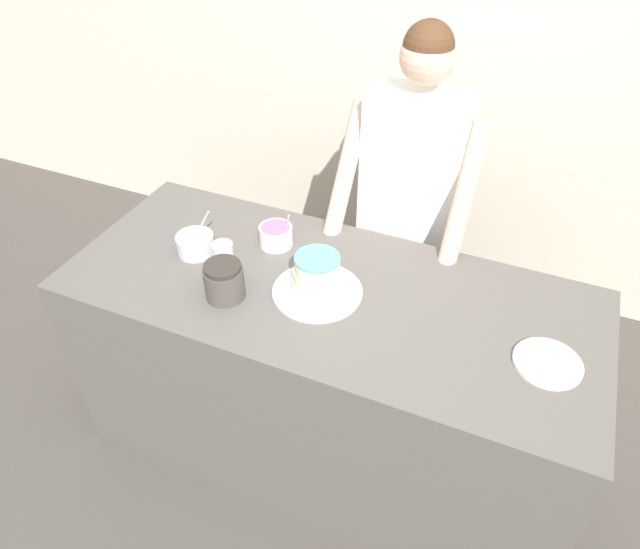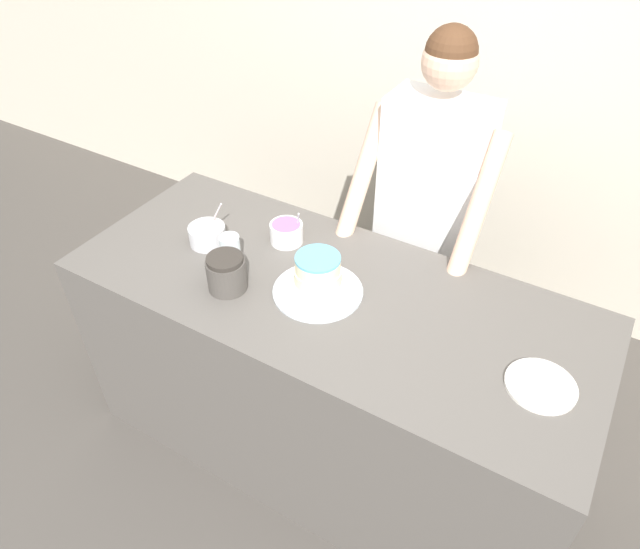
% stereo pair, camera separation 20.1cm
% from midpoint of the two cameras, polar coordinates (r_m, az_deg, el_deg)
% --- Properties ---
extents(ground_plane, '(14.00, 14.00, 0.00)m').
position_cam_midpoint_polar(ground_plane, '(2.64, -5.65, -23.09)').
color(ground_plane, '#4C4742').
extents(wall_back, '(10.00, 0.05, 2.60)m').
position_cam_midpoint_polar(wall_back, '(3.18, 10.01, 20.02)').
color(wall_back, beige).
rests_on(wall_back, ground_plane).
extents(counter, '(2.00, 0.83, 0.96)m').
position_cam_midpoint_polar(counter, '(2.44, -1.79, -10.02)').
color(counter, '#5B5651').
rests_on(counter, ground_plane).
extents(person_baker, '(0.57, 0.49, 1.75)m').
position_cam_midpoint_polar(person_baker, '(2.51, 6.83, 8.47)').
color(person_baker, '#2D2D38').
rests_on(person_baker, ground_plane).
extents(cake, '(0.33, 0.33, 0.16)m').
position_cam_midpoint_polar(cake, '(2.05, -3.09, -0.52)').
color(cake, silver).
rests_on(cake, counter).
extents(frosting_bowl_pink, '(0.15, 0.15, 0.18)m').
position_cam_midpoint_polar(frosting_bowl_pink, '(2.33, -14.80, 2.95)').
color(frosting_bowl_pink, silver).
rests_on(frosting_bowl_pink, counter).
extents(frosting_bowl_purple, '(0.13, 0.13, 0.16)m').
position_cam_midpoint_polar(frosting_bowl_purple, '(2.31, -6.94, 3.86)').
color(frosting_bowl_purple, white).
rests_on(frosting_bowl_purple, counter).
extents(drinking_glass, '(0.08, 0.08, 0.13)m').
position_cam_midpoint_polar(drinking_glass, '(2.18, -12.22, 1.47)').
color(drinking_glass, silver).
rests_on(drinking_glass, counter).
extents(ceramic_plate, '(0.22, 0.22, 0.01)m').
position_cam_midpoint_polar(ceramic_plate, '(1.94, 19.08, -8.51)').
color(ceramic_plate, white).
rests_on(ceramic_plate, counter).
extents(stoneware_jar, '(0.14, 0.14, 0.14)m').
position_cam_midpoint_polar(stoneware_jar, '(2.08, -12.32, -0.74)').
color(stoneware_jar, '#4C4742').
rests_on(stoneware_jar, counter).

